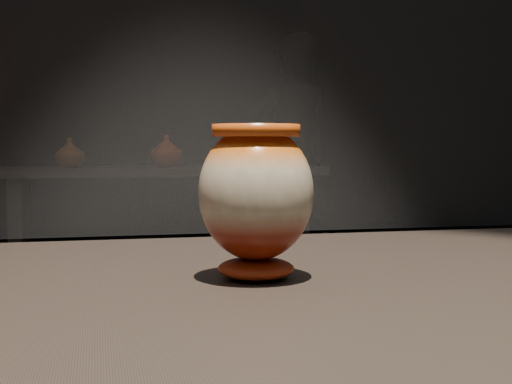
{
  "coord_description": "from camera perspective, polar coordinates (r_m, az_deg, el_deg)",
  "views": [
    {
      "loc": [
        -0.07,
        -0.73,
        1.05
      ],
      "look_at": [
        0.1,
        0.04,
        1.0
      ],
      "focal_mm": 50.0,
      "sensor_mm": 36.0,
      "label": 1
    }
  ],
  "objects": [
    {
      "name": "main_vase",
      "position": [
        0.79,
        -0.0,
        -0.23
      ],
      "size": [
        0.16,
        0.16,
        0.17
      ],
      "rotation": [
        0.0,
        0.0,
        -0.34
      ],
      "color": "maroon",
      "rests_on": "display_plinth"
    },
    {
      "name": "back_shelf",
      "position": [
        4.49,
        -7.57,
        -1.36
      ],
      "size": [
        2.0,
        0.6,
        0.9
      ],
      "color": "black",
      "rests_on": "ground"
    },
    {
      "name": "back_vase_left",
      "position": [
        4.45,
        -14.67,
        3.07
      ],
      "size": [
        0.24,
        0.24,
        0.18
      ],
      "primitive_type": "imported",
      "rotation": [
        0.0,
        0.0,
        2.13
      ],
      "color": "brown",
      "rests_on": "back_shelf"
    },
    {
      "name": "back_vase_mid",
      "position": [
        4.45,
        -7.17,
        3.28
      ],
      "size": [
        0.23,
        0.23,
        0.2
      ],
      "primitive_type": "imported",
      "rotation": [
        0.0,
        0.0,
        2.9
      ],
      "color": "maroon",
      "rests_on": "back_shelf"
    },
    {
      "name": "back_vase_right",
      "position": [
        4.6,
        0.2,
        2.92
      ],
      "size": [
        0.07,
        0.07,
        0.13
      ],
      "primitive_type": "cylinder",
      "color": "brown",
      "rests_on": "back_shelf"
    },
    {
      "name": "visitor",
      "position": [
        5.34,
        2.94,
        2.65
      ],
      "size": [
        0.77,
        0.61,
        1.86
      ],
      "primitive_type": "imported",
      "rotation": [
        0.0,
        0.0,
        3.42
      ],
      "color": "black",
      "rests_on": "ground"
    }
  ]
}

